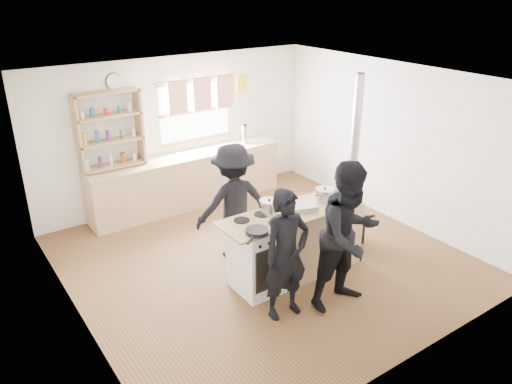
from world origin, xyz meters
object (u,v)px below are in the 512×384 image
(skillet_greens, at_px, (257,231))
(stockpot_counter, at_px, (325,195))
(roast_tray, at_px, (302,207))
(person_near_right, at_px, (349,236))
(cooking_island, at_px, (296,242))
(person_near_left, at_px, (286,255))
(flue_heater, at_px, (350,202))
(stockpot_stove, at_px, (269,207))
(person_far, at_px, (233,202))
(thermos, at_px, (245,134))
(bread_board, at_px, (342,193))

(skillet_greens, relative_size, stockpot_counter, 1.45)
(roast_tray, bearing_deg, skillet_greens, -166.66)
(person_near_right, bearing_deg, cooking_island, 96.18)
(stockpot_counter, relative_size, person_near_left, 0.16)
(flue_heater, distance_m, person_near_left, 2.00)
(stockpot_stove, bearing_deg, flue_heater, 3.33)
(skillet_greens, bearing_deg, stockpot_counter, 10.82)
(person_far, bearing_deg, flue_heater, 166.11)
(flue_heater, bearing_deg, person_near_left, -155.54)
(thermos, relative_size, stockpot_stove, 1.34)
(stockpot_counter, distance_m, person_far, 1.24)
(skillet_greens, height_order, person_near_right, person_near_right)
(person_far, bearing_deg, person_near_right, 114.60)
(flue_heater, bearing_deg, cooking_island, -169.35)
(roast_tray, height_order, person_near_left, person_near_left)
(bread_board, relative_size, person_near_left, 0.18)
(cooking_island, xyz_separation_m, person_near_right, (0.09, -0.84, 0.44))
(flue_heater, distance_m, person_near_right, 1.53)
(bread_board, height_order, person_near_left, person_near_left)
(skillet_greens, xyz_separation_m, roast_tray, (0.82, 0.19, 0.01))
(thermos, bearing_deg, cooking_island, -110.39)
(bread_board, relative_size, person_near_right, 0.16)
(stockpot_counter, distance_m, flue_heater, 0.81)
(thermos, height_order, bread_board, thermos)
(stockpot_stove, height_order, person_near_right, person_near_right)
(thermos, xyz_separation_m, stockpot_counter, (-0.55, -2.75, -0.05))
(skillet_greens, height_order, bread_board, bread_board)
(thermos, bearing_deg, bread_board, -95.41)
(thermos, xyz_separation_m, cooking_island, (-1.03, -2.77, -0.60))
(skillet_greens, height_order, stockpot_stove, stockpot_stove)
(roast_tray, xyz_separation_m, stockpot_counter, (0.43, 0.04, 0.05))
(roast_tray, distance_m, stockpot_counter, 0.43)
(roast_tray, bearing_deg, cooking_island, 151.80)
(bread_board, height_order, person_near_right, person_near_right)
(stockpot_stove, distance_m, stockpot_counter, 0.83)
(roast_tray, bearing_deg, person_near_right, -86.92)
(roast_tray, bearing_deg, person_near_left, -139.90)
(skillet_greens, relative_size, bread_board, 1.33)
(skillet_greens, bearing_deg, person_near_left, -71.20)
(bread_board, distance_m, person_near_right, 1.08)
(cooking_island, xyz_separation_m, person_far, (-0.42, 0.85, 0.36))
(roast_tray, xyz_separation_m, flue_heater, (1.13, 0.25, -0.31))
(roast_tray, relative_size, bread_board, 1.52)
(thermos, distance_m, person_far, 2.42)
(person_far, bearing_deg, roast_tray, 125.80)
(roast_tray, distance_m, bread_board, 0.72)
(stockpot_stove, xyz_separation_m, person_near_right, (0.44, -0.97, -0.11))
(person_near_right, bearing_deg, person_near_left, 162.59)
(cooking_island, xyz_separation_m, roast_tray, (0.05, -0.03, 0.50))
(skillet_greens, relative_size, person_near_left, 0.24)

